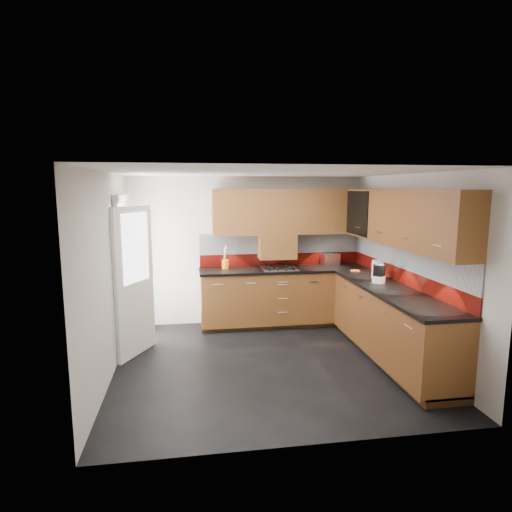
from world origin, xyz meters
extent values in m
cube|color=black|center=(0.00, 0.00, -0.01)|extent=(4.00, 3.80, 0.02)
cube|color=white|center=(0.00, 0.00, 2.45)|extent=(4.00, 3.80, 0.10)
cube|color=beige|center=(0.00, 1.84, 1.20)|extent=(4.00, 0.08, 2.64)
cube|color=beige|center=(0.00, -1.84, 1.20)|extent=(4.00, 0.08, 2.64)
cube|color=beige|center=(-1.94, 0.00, 1.20)|extent=(0.08, 3.80, 2.64)
cube|color=beige|center=(1.94, 0.00, 1.20)|extent=(0.08, 3.80, 2.64)
cube|color=brown|center=(0.55, 1.50, 0.48)|extent=(2.70, 0.60, 0.95)
cube|color=#5C3115|center=(1.60, -0.10, 0.48)|extent=(0.60, 2.60, 0.95)
cube|color=#432712|center=(0.55, 1.53, 0.05)|extent=(2.70, 0.54, 0.10)
cube|color=#432712|center=(1.63, -0.10, 0.05)|extent=(0.54, 2.60, 0.10)
cube|color=black|center=(0.54, 1.49, 0.92)|extent=(2.72, 0.62, 0.04)
cube|color=black|center=(1.59, -0.12, 0.92)|extent=(0.62, 2.60, 0.04)
cube|color=maroon|center=(0.55, 1.79, 1.04)|extent=(2.70, 0.02, 0.20)
cube|color=silver|center=(0.55, 1.79, 1.31)|extent=(2.70, 0.02, 0.34)
cube|color=maroon|center=(1.89, 0.20, 1.04)|extent=(0.02, 3.20, 0.20)
cube|color=silver|center=(1.89, 0.20, 1.31)|extent=(0.02, 3.20, 0.34)
cube|color=brown|center=(0.65, 1.64, 1.84)|extent=(2.50, 0.33, 0.72)
cube|color=#5C3115|center=(1.73, 0.04, 1.84)|extent=(0.33, 2.87, 0.72)
cube|color=silver|center=(0.50, 1.46, 1.63)|extent=(1.80, 0.01, 0.16)
cube|color=silver|center=(1.56, 0.00, 1.63)|extent=(0.01, 2.00, 0.16)
cube|color=brown|center=(0.45, 1.64, 1.28)|extent=(0.60, 0.33, 0.40)
cube|color=black|center=(1.56, 1.07, 1.84)|extent=(0.01, 0.80, 0.66)
cube|color=#FFD18C|center=(1.87, 1.07, 1.84)|extent=(0.01, 0.76, 0.64)
cube|color=black|center=(1.73, 1.07, 1.86)|extent=(0.29, 0.76, 0.01)
cylinder|color=black|center=(1.73, 0.82, 1.96)|extent=(0.07, 0.07, 0.16)
cylinder|color=black|center=(1.73, 0.97, 1.96)|extent=(0.07, 0.07, 0.16)
cylinder|color=white|center=(1.73, 1.12, 1.96)|extent=(0.07, 0.07, 0.16)
cylinder|color=black|center=(1.73, 1.27, 1.96)|extent=(0.07, 0.07, 0.16)
cube|color=white|center=(-1.86, 0.90, 1.02)|extent=(0.06, 0.95, 2.04)
cube|color=white|center=(-1.68, 0.55, 1.00)|extent=(0.42, 0.73, 1.98)
cube|color=white|center=(-1.65, 0.55, 1.45)|extent=(0.28, 0.50, 0.90)
cube|color=silver|center=(0.45, 1.48, 0.95)|extent=(0.56, 0.48, 0.02)
torus|color=black|center=(0.31, 1.36, 0.98)|extent=(0.12, 0.12, 0.02)
torus|color=black|center=(0.59, 1.36, 0.98)|extent=(0.12, 0.12, 0.02)
torus|color=black|center=(0.31, 1.60, 0.98)|extent=(0.12, 0.12, 0.02)
torus|color=black|center=(0.59, 1.60, 0.98)|extent=(0.12, 0.12, 0.02)
cube|color=black|center=(0.45, 1.25, 0.96)|extent=(0.42, 0.04, 0.02)
cylinder|color=orange|center=(-0.40, 1.62, 1.01)|extent=(0.11, 0.11, 0.14)
cylinder|color=#945F3B|center=(-0.40, 1.63, 1.18)|extent=(0.05, 0.03, 0.28)
cylinder|color=#945F3B|center=(-0.40, 1.64, 1.17)|extent=(0.05, 0.02, 0.26)
cylinder|color=#945F3B|center=(-0.41, 1.63, 1.19)|extent=(0.05, 0.04, 0.30)
cylinder|color=#945F3B|center=(-0.39, 1.63, 1.16)|extent=(0.04, 0.03, 0.24)
cylinder|color=#945F3B|center=(-0.42, 1.62, 1.18)|extent=(0.03, 0.05, 0.27)
cube|color=silver|center=(1.36, 1.65, 1.04)|extent=(0.31, 0.21, 0.20)
cube|color=black|center=(1.36, 1.65, 1.14)|extent=(0.22, 0.05, 0.01)
cube|color=black|center=(1.36, 1.70, 1.14)|extent=(0.22, 0.05, 0.01)
cylinder|color=white|center=(1.58, 0.26, 0.99)|extent=(0.17, 0.17, 0.10)
cylinder|color=black|center=(1.58, 0.26, 1.11)|extent=(0.16, 0.16, 0.15)
cylinder|color=white|center=(1.58, 0.26, 1.21)|extent=(0.12, 0.12, 0.04)
cylinder|color=white|center=(1.65, 0.51, 1.07)|extent=(0.14, 0.14, 0.27)
cube|color=orange|center=(1.57, 1.08, 0.95)|extent=(0.17, 0.15, 0.01)
camera|label=1|loc=(-0.95, -5.11, 2.21)|focal=30.00mm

